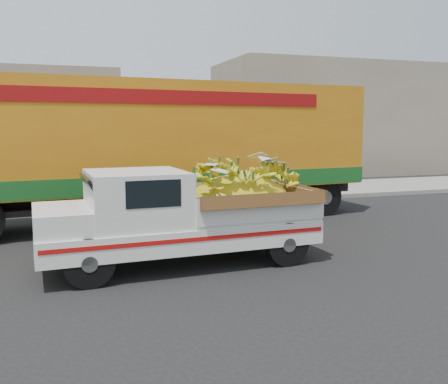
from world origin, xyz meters
name	(u,v)px	position (x,y,z in m)	size (l,w,h in m)	color
ground	(156,271)	(0.00, 0.00, 0.00)	(100.00, 100.00, 0.00)	black
curb	(113,208)	(0.00, 7.09, 0.07)	(60.00, 0.25, 0.15)	gray
sidewalk	(106,199)	(0.00, 9.19, 0.07)	(60.00, 4.00, 0.14)	gray
building_right	(344,120)	(14.00, 16.09, 3.00)	(14.00, 6.00, 6.00)	gray
pickup_truck	(200,213)	(0.93, 0.31, 0.98)	(5.30, 2.14, 1.83)	black
semi_trailer	(161,145)	(1.07, 4.64, 2.12)	(12.04, 3.61, 3.80)	black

